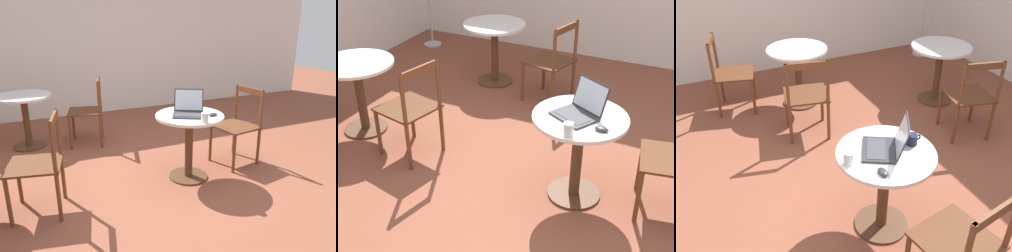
{
  "view_description": "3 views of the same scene",
  "coord_description": "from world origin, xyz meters",
  "views": [
    {
      "loc": [
        -2.75,
        1.33,
        1.71
      ],
      "look_at": [
        0.04,
        0.06,
        0.69
      ],
      "focal_mm": 35.0,
      "sensor_mm": 36.0,
      "label": 1
    },
    {
      "loc": [
        -2.82,
        -1.06,
        2.41
      ],
      "look_at": [
        -0.02,
        0.27,
        0.62
      ],
      "focal_mm": 50.0,
      "sensor_mm": 36.0,
      "label": 2
    },
    {
      "loc": [
        -1.02,
        -2.07,
        2.31
      ],
      "look_at": [
        0.08,
        0.27,
        0.68
      ],
      "focal_mm": 40.0,
      "sensor_mm": 36.0,
      "label": 3
    }
  ],
  "objects": [
    {
      "name": "ground_plane",
      "position": [
        0.0,
        0.0,
        0.0
      ],
      "size": [
        16.0,
        16.0,
        0.0
      ],
      "primitive_type": "plane",
      "color": "brown"
    },
    {
      "name": "wall_side",
      "position": [
        3.23,
        0.0,
        1.35
      ],
      "size": [
        0.06,
        9.4,
        2.7
      ],
      "color": "white",
      "rests_on": "ground_plane"
    },
    {
      "name": "cafe_table_near",
      "position": [
        0.18,
        -0.25,
        0.54
      ],
      "size": [
        0.73,
        0.73,
        0.73
      ],
      "color": "#51331E",
      "rests_on": "ground_plane"
    },
    {
      "name": "cafe_table_mid",
      "position": [
        1.89,
        1.33,
        0.54
      ],
      "size": [
        0.73,
        0.73,
        0.73
      ],
      "color": "#51331E",
      "rests_on": "ground_plane"
    },
    {
      "name": "chair_near_front",
      "position": [
        0.3,
        -0.98,
        0.47
      ],
      "size": [
        0.52,
        0.52,
        0.91
      ],
      "color": "brown",
      "rests_on": "ground_plane"
    },
    {
      "name": "chair_mid_front",
      "position": [
        1.68,
        0.53,
        0.47
      ],
      "size": [
        0.55,
        0.55,
        0.91
      ],
      "color": "brown",
      "rests_on": "ground_plane"
    },
    {
      "name": "chair_far_front",
      "position": [
        0.12,
        1.27,
        0.47
      ],
      "size": [
        0.54,
        0.54,
        0.91
      ],
      "color": "brown",
      "rests_on": "ground_plane"
    },
    {
      "name": "laptop",
      "position": [
        0.18,
        -0.23,
        0.78
      ],
      "size": [
        0.43,
        0.42,
        0.25
      ],
      "color": "#2D2D33",
      "rests_on": "cafe_table_near"
    },
    {
      "name": "mouse",
      "position": [
        0.03,
        -0.45,
        0.75
      ],
      "size": [
        0.06,
        0.1,
        0.03
      ],
      "color": "#2D2D33",
      "rests_on": "cafe_table_near"
    },
    {
      "name": "mug",
      "position": [
        0.4,
        -0.24,
        0.77
      ],
      "size": [
        0.11,
        0.08,
        0.08
      ],
      "color": "#141938",
      "rests_on": "cafe_table_near"
    },
    {
      "name": "drinking_glass",
      "position": [
        -0.13,
        -0.25,
        0.78
      ],
      "size": [
        0.07,
        0.07,
        0.1
      ],
      "color": "silver",
      "rests_on": "cafe_table_near"
    }
  ]
}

